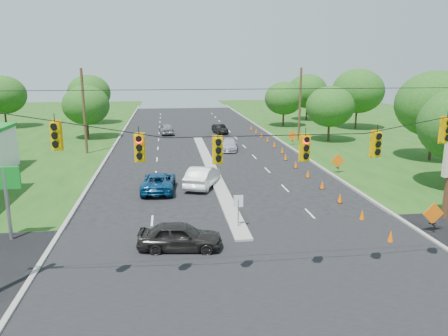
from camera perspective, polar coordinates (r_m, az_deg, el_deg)
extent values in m
plane|color=black|center=(20.24, 4.72, -14.08)|extent=(160.00, 160.00, 0.00)
cube|color=black|center=(20.24, 4.72, -14.08)|extent=(160.00, 14.00, 0.02)
cube|color=gray|center=(48.82, -14.66, 1.89)|extent=(0.25, 110.00, 0.16)
cube|color=gray|center=(50.43, 8.76, 2.53)|extent=(0.25, 110.00, 0.16)
cube|color=gray|center=(39.84, -1.66, -0.19)|extent=(1.00, 34.00, 0.18)
cylinder|color=gray|center=(25.30, 1.88, -6.08)|extent=(0.06, 0.06, 1.80)
cube|color=white|center=(25.04, 1.89, -4.35)|extent=(0.55, 0.04, 0.70)
cylinder|color=black|center=(17.16, 5.87, 5.56)|extent=(24.00, 0.04, 0.04)
cube|color=#FFC000|center=(17.21, -21.11, 3.92)|extent=(0.34, 0.24, 1.00)
cube|color=#FFC000|center=(16.85, -10.99, 2.57)|extent=(0.34, 0.24, 1.00)
cube|color=#FFC000|center=(16.96, -0.79, 2.29)|extent=(0.34, 0.24, 1.00)
cube|color=#FFC000|center=(17.71, 10.53, 2.53)|extent=(0.34, 0.24, 1.00)
cube|color=#FFC000|center=(18.84, 19.27, 2.92)|extent=(0.34, 0.24, 1.00)
cube|color=#FFC000|center=(20.29, 26.99, 4.41)|extent=(0.34, 0.24, 1.00)
cylinder|color=#422D1C|center=(48.53, -17.80, 7.00)|extent=(0.28, 0.28, 9.00)
cylinder|color=#422D1C|center=(55.26, 9.89, 8.13)|extent=(0.28, 0.28, 9.00)
cylinder|color=gray|center=(26.08, -26.41, -4.37)|extent=(0.20, 0.20, 4.00)
cube|color=#0D7E1E|center=(25.70, -26.76, -1.18)|extent=(1.60, 0.15, 1.20)
cube|color=#59331E|center=(29.81, 27.19, -1.97)|extent=(0.25, 0.25, 4.40)
cone|color=#FF5F00|center=(25.29, 20.93, -8.32)|extent=(0.32, 0.32, 0.70)
cone|color=#FF5F00|center=(28.21, 17.59, -5.83)|extent=(0.32, 0.32, 0.70)
cone|color=#FF5F00|center=(31.24, 14.90, -3.79)|extent=(0.32, 0.32, 0.70)
cone|color=#FF5F00|center=(34.37, 12.71, -2.11)|extent=(0.32, 0.32, 0.70)
cone|color=#FF5F00|center=(37.56, 10.89, -0.72)|extent=(0.32, 0.32, 0.70)
cone|color=#FF5F00|center=(40.80, 9.36, 0.46)|extent=(0.32, 0.32, 0.70)
cone|color=#FF5F00|center=(44.08, 8.05, 1.46)|extent=(0.32, 0.32, 0.70)
cone|color=#FF5F00|center=(47.55, 7.63, 2.34)|extent=(0.32, 0.32, 0.70)
cone|color=#FF5F00|center=(50.87, 6.61, 3.09)|extent=(0.32, 0.32, 0.70)
cone|color=#FF5F00|center=(54.22, 5.71, 3.74)|extent=(0.32, 0.32, 0.70)
cone|color=#FF5F00|center=(57.59, 4.92, 4.32)|extent=(0.32, 0.32, 0.70)
cone|color=#FF5F00|center=(60.97, 4.21, 4.83)|extent=(0.32, 0.32, 0.70)
cone|color=#FF5F00|center=(64.37, 3.58, 5.29)|extent=(0.32, 0.32, 0.70)
cube|color=black|center=(27.53, 25.54, -6.57)|extent=(0.06, 0.58, 0.26)
cube|color=black|center=(27.53, 25.54, -6.57)|extent=(0.06, 0.58, 0.26)
cube|color=orange|center=(27.35, 25.67, -5.38)|extent=(1.27, 0.05, 1.27)
cube|color=black|center=(39.46, 14.60, 0.06)|extent=(0.06, 0.58, 0.26)
cube|color=black|center=(39.46, 14.60, 0.06)|extent=(0.06, 0.58, 0.26)
cube|color=orange|center=(39.33, 14.65, 0.91)|extent=(1.27, 0.05, 1.27)
cube|color=black|center=(52.42, 8.91, 3.54)|extent=(0.06, 0.58, 0.26)
cube|color=black|center=(52.42, 8.91, 3.54)|extent=(0.06, 0.58, 0.26)
cube|color=orange|center=(52.32, 8.93, 4.19)|extent=(1.27, 0.05, 1.27)
cylinder|color=black|center=(73.99, -26.63, 5.81)|extent=(0.28, 0.28, 2.88)
ellipsoid|color=#194C14|center=(73.70, -26.91, 8.51)|extent=(6.72, 6.72, 5.76)
cylinder|color=black|center=(58.95, -17.37, 4.86)|extent=(0.28, 0.28, 2.52)
ellipsoid|color=#194C14|center=(58.61, -17.58, 7.84)|extent=(5.88, 5.88, 5.04)
cylinder|color=black|center=(73.94, -17.02, 6.63)|extent=(0.28, 0.28, 2.88)
ellipsoid|color=#194C14|center=(73.65, -17.20, 9.34)|extent=(6.72, 6.72, 5.76)
cylinder|color=black|center=(47.91, 25.40, 2.80)|extent=(0.28, 0.28, 3.24)
ellipsoid|color=#194C14|center=(47.44, 25.87, 7.50)|extent=(7.56, 7.56, 6.48)
cylinder|color=black|center=(55.85, 13.50, 4.66)|extent=(0.28, 0.28, 2.52)
ellipsoid|color=#194C14|center=(55.49, 13.67, 7.81)|extent=(5.88, 5.88, 5.04)
cylinder|color=black|center=(68.02, 16.86, 6.26)|extent=(0.28, 0.28, 3.24)
ellipsoid|color=#194C14|center=(67.69, 17.08, 9.58)|extent=(7.56, 7.56, 6.48)
cylinder|color=black|center=(76.79, 10.74, 7.20)|extent=(0.28, 0.28, 2.88)
ellipsoid|color=#194C14|center=(76.51, 10.85, 9.82)|extent=(6.72, 6.72, 5.76)
cylinder|color=black|center=(68.42, 7.75, 6.44)|extent=(0.28, 0.28, 2.52)
ellipsoid|color=#194C14|center=(68.13, 7.83, 9.01)|extent=(5.88, 5.88, 5.04)
imported|color=black|center=(22.75, -5.77, -8.86)|extent=(4.49, 2.27, 1.47)
imported|color=white|center=(34.11, -2.85, -1.11)|extent=(3.33, 5.23, 1.63)
imported|color=navy|center=(33.31, -8.54, -1.78)|extent=(2.71, 5.27, 1.42)
imported|color=#ACA7BB|center=(48.78, 0.67, 3.08)|extent=(2.54, 4.66, 1.28)
imported|color=gray|center=(60.74, -7.53, 5.09)|extent=(2.22, 4.51, 1.48)
imported|color=black|center=(60.79, -0.55, 5.11)|extent=(2.01, 4.04, 1.27)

